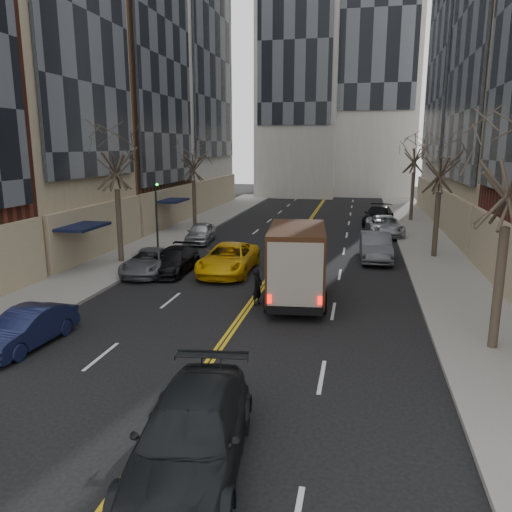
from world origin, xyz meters
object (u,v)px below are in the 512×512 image
at_px(taxi, 229,259).
at_px(pedestrian, 257,287).
at_px(ups_truck, 297,263).
at_px(observer_sedan, 191,435).

xyz_separation_m(taxi, pedestrian, (2.58, -4.99, 0.00)).
relative_size(taxi, pedestrian, 3.58).
height_order(ups_truck, observer_sedan, ups_truck).
bearing_deg(taxi, observer_sedan, -78.71).
height_order(observer_sedan, taxi, observer_sedan).
distance_m(taxi, pedestrian, 5.62).
height_order(ups_truck, taxi, ups_truck).
bearing_deg(ups_truck, taxi, 129.60).
distance_m(ups_truck, observer_sedan, 11.97).
height_order(ups_truck, pedestrian, ups_truck).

